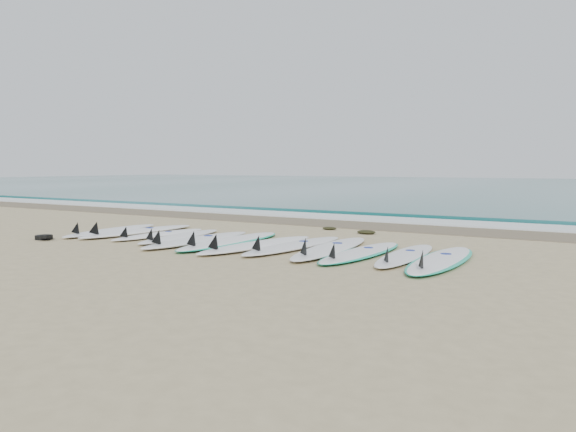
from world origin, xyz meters
The scene contains 20 objects.
ground centered at (0.00, 0.00, 0.00)m, with size 120.00×120.00×0.00m, color tan.
ocean centered at (0.00, 32.50, 0.01)m, with size 120.00×55.00×0.03m, color #24676A.
wet_sand_band centered at (0.00, 4.10, 0.01)m, with size 120.00×1.80×0.01m, color brown.
foam_band centered at (0.00, 5.50, 0.02)m, with size 120.00×1.40×0.04m, color silver.
wave_crest centered at (0.00, 7.00, 0.05)m, with size 120.00×1.00×0.10m, color #24676A.
surfboard_0 centered at (-3.46, -0.06, 0.06)m, with size 0.81×2.67×0.34m.
surfboard_1 centered at (-2.87, 0.10, 0.06)m, with size 0.80×2.87×0.36m.
surfboard_2 centered at (-2.18, 0.01, 0.05)m, with size 0.62×2.35×0.30m.
surfboard_3 centered at (-1.58, -0.03, 0.05)m, with size 0.78×2.50×0.31m.
surfboard_4 centered at (-0.95, -0.28, 0.06)m, with size 0.60×2.80×0.36m.
surfboard_5 centered at (-0.35, -0.08, 0.05)m, with size 0.78×2.91×0.37m.
surfboard_6 centered at (0.34, -0.25, 0.06)m, with size 0.92×2.86×0.36m.
surfboard_7 centered at (0.92, -0.01, 0.06)m, with size 0.76×2.80×0.35m.
surfboard_8 centered at (1.60, 0.03, 0.06)m, with size 0.88×2.96×0.37m.
surfboard_9 centered at (2.19, -0.05, 0.05)m, with size 0.68×2.62×0.33m.
surfboard_10 centered at (2.87, 0.01, 0.06)m, with size 0.68×2.54×0.32m.
surfboard_11 centered at (3.45, -0.09, 0.05)m, with size 0.77×2.80×0.35m.
seaweed_near centered at (0.15, 2.87, 0.03)m, with size 0.32×0.25×0.06m, color black.
seaweed_far centered at (1.14, 2.58, 0.04)m, with size 0.39×0.31×0.08m, color black.
leash_coil centered at (-3.68, -1.43, 0.05)m, with size 0.46×0.36×0.11m.
Camera 1 is at (5.72, -7.98, 1.38)m, focal length 35.00 mm.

